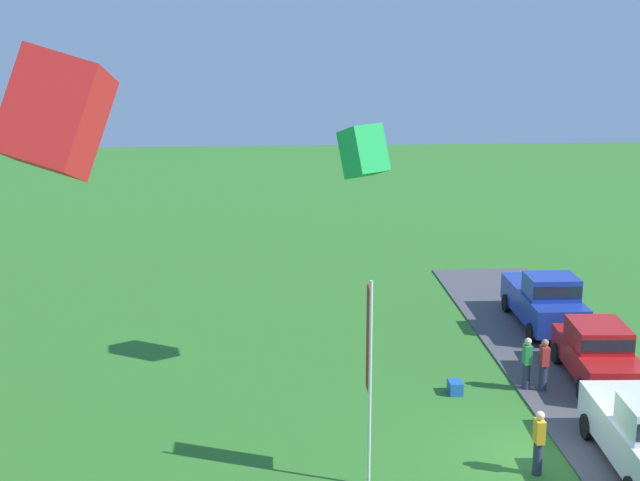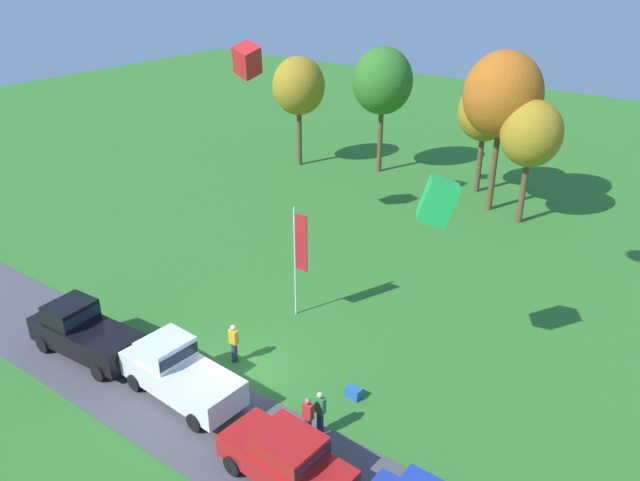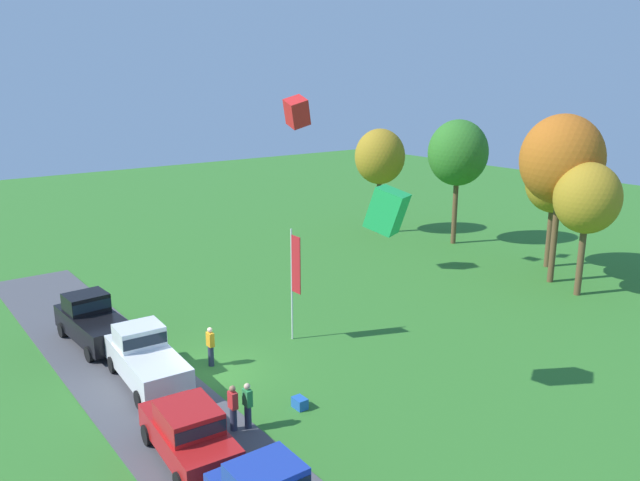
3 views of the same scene
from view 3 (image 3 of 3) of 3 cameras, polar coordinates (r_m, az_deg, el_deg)
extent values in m
plane|color=#337528|center=(26.40, -9.94, -11.86)|extent=(120.00, 120.00, 0.00)
cube|color=#4C4C51|center=(25.39, -15.81, -13.27)|extent=(36.00, 4.40, 0.06)
cube|color=black|center=(30.02, -19.92, -7.34)|extent=(5.10, 2.17, 1.00)
cube|color=black|center=(30.43, -20.61, -5.30)|extent=(1.59, 1.84, 0.80)
cube|color=#19232D|center=(30.43, -20.61, -5.30)|extent=(1.62, 1.81, 0.44)
cylinder|color=black|center=(31.46, -22.50, -7.55)|extent=(0.69, 0.28, 0.68)
cylinder|color=black|center=(31.98, -19.42, -6.90)|extent=(0.69, 0.28, 0.68)
cylinder|color=black|center=(28.45, -20.32, -9.70)|extent=(0.69, 0.28, 0.68)
cylinder|color=black|center=(29.02, -16.95, -8.92)|extent=(0.69, 0.28, 0.68)
cube|color=white|center=(25.68, -15.50, -10.76)|extent=(5.10, 2.18, 1.00)
cube|color=white|center=(26.02, -16.20, -8.29)|extent=(1.60, 1.84, 0.80)
cube|color=#19232D|center=(26.02, -16.20, -8.29)|extent=(1.63, 1.81, 0.44)
cylinder|color=black|center=(27.16, -18.43, -10.71)|extent=(0.69, 0.28, 0.68)
cylinder|color=black|center=(27.61, -14.78, -10.00)|extent=(0.69, 0.28, 0.68)
cylinder|color=black|center=(24.21, -16.17, -13.76)|extent=(0.69, 0.28, 0.68)
cylinder|color=black|center=(24.71, -12.09, -12.88)|extent=(0.69, 0.28, 0.68)
cube|color=red|center=(20.83, -11.92, -17.19)|extent=(4.52, 2.11, 0.80)
cube|color=red|center=(20.37, -11.92, -15.52)|extent=(2.11, 1.78, 0.70)
cube|color=#19232D|center=(20.37, -11.92, -15.52)|extent=(2.15, 1.75, 0.38)
cylinder|color=black|center=(22.04, -15.50, -16.73)|extent=(0.70, 0.29, 0.68)
cylinder|color=black|center=(22.49, -11.19, -15.76)|extent=(0.70, 0.29, 0.68)
cylinder|color=black|center=(20.14, -7.81, -19.56)|extent=(0.70, 0.29, 0.68)
cube|color=#1E389E|center=(17.00, -4.96, -20.95)|extent=(1.53, 1.78, 0.80)
cube|color=#19232D|center=(17.00, -4.96, -20.95)|extent=(1.56, 1.75, 0.44)
cylinder|color=#2D334C|center=(22.29, -6.60, -15.75)|extent=(0.24, 0.24, 0.88)
cube|color=#2D8E47|center=(21.92, -6.66, -14.08)|extent=(0.36, 0.22, 0.60)
sphere|color=beige|center=(21.73, -6.69, -13.11)|extent=(0.22, 0.22, 0.22)
cylinder|color=#2D334C|center=(22.20, -7.91, -15.93)|extent=(0.24, 0.24, 0.88)
cube|color=red|center=(21.84, -7.98, -14.25)|extent=(0.36, 0.22, 0.60)
sphere|color=#9E7051|center=(21.64, -8.02, -13.28)|extent=(0.22, 0.22, 0.22)
cylinder|color=#2D334C|center=(26.85, -9.93, -10.35)|extent=(0.24, 0.24, 0.88)
cube|color=orange|center=(26.55, -10.00, -8.90)|extent=(0.36, 0.22, 0.60)
sphere|color=beige|center=(26.39, -10.04, -8.06)|extent=(0.22, 0.22, 0.22)
cylinder|color=brown|center=(48.40, 5.39, 3.15)|extent=(0.36, 0.36, 4.23)
ellipsoid|color=olive|center=(47.79, 5.49, 7.65)|extent=(3.81, 3.81, 4.19)
cylinder|color=brown|center=(46.04, 12.21, 2.59)|extent=(0.36, 0.36, 4.69)
ellipsoid|color=#2D7023|center=(45.38, 12.50, 7.84)|extent=(4.22, 4.22, 4.65)
cylinder|color=brown|center=(42.00, 20.22, 0.30)|extent=(0.36, 0.36, 3.89)
ellipsoid|color=olive|center=(41.33, 20.65, 5.04)|extent=(3.50, 3.50, 3.85)
cylinder|color=brown|center=(38.75, 20.60, 0.08)|extent=(0.36, 0.36, 5.15)
ellipsoid|color=#B25B19|center=(37.93, 21.23, 6.92)|extent=(4.64, 4.64, 5.10)
cylinder|color=brown|center=(37.10, 22.71, -1.75)|extent=(0.36, 0.36, 3.89)
ellipsoid|color=olive|center=(36.33, 23.25, 3.59)|extent=(3.50, 3.50, 3.85)
cylinder|color=silver|center=(28.24, -2.59, -4.10)|extent=(0.08, 0.08, 5.23)
cube|color=red|center=(27.65, -2.20, -2.23)|extent=(0.64, 0.04, 2.62)
cube|color=blue|center=(23.49, -1.86, -14.62)|extent=(0.56, 0.40, 0.40)
cube|color=green|center=(21.56, 6.16, 2.75)|extent=(1.71, 1.59, 1.71)
cube|color=red|center=(35.71, -2.13, 11.66)|extent=(1.59, 1.59, 1.99)
camera|label=1|loc=(45.32, -14.44, 13.44)|focal=50.00mm
camera|label=2|loc=(8.76, -72.62, 28.96)|focal=35.00mm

